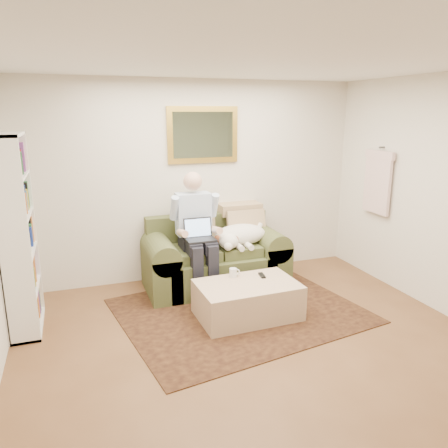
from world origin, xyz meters
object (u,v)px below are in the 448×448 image
laptop (199,234)px  coffee_mug (233,273)px  bookshelf (18,235)px  sofa (215,263)px  sleeping_dog (240,235)px  ottoman (247,300)px  seated_man (198,235)px

laptop → coffee_mug: bearing=-65.2°
coffee_mug → bookshelf: size_ratio=0.05×
coffee_mug → bookshelf: bearing=171.4°
sofa → bookshelf: bearing=-169.2°
sleeping_dog → bookshelf: bookshelf is taller
bookshelf → laptop: bearing=5.6°
sofa → bookshelf: bookshelf is taller
coffee_mug → bookshelf: 2.27m
sleeping_dog → ottoman: 1.04m
sofa → laptop: bearing=-139.0°
sleeping_dog → bookshelf: 2.56m
sofa → seated_man: seated_man is taller
seated_man → sleeping_dog: (0.58, 0.07, -0.07)m
laptop → ottoman: laptop is taller
sleeping_dog → ottoman: (-0.26, -0.89, -0.48)m
sofa → ottoman: sofa is taller
bookshelf → sleeping_dog: bearing=7.5°
seated_man → coffee_mug: size_ratio=14.89×
sleeping_dog → coffee_mug: 0.78m
seated_man → sofa: bearing=31.5°
seated_man → coffee_mug: seated_man is taller
sofa → ottoman: 0.98m
coffee_mug → bookshelf: (-2.17, 0.33, 0.56)m
sofa → coffee_mug: bearing=-92.0°
coffee_mug → bookshelf: bookshelf is taller
sofa → ottoman: bearing=-86.7°
laptop → ottoman: bearing=-66.7°
sofa → laptop: 0.59m
laptop → coffee_mug: laptop is taller
laptop → sleeping_dog: laptop is taller
ottoman → bookshelf: size_ratio=0.54×
laptop → coffee_mug: size_ratio=3.44×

